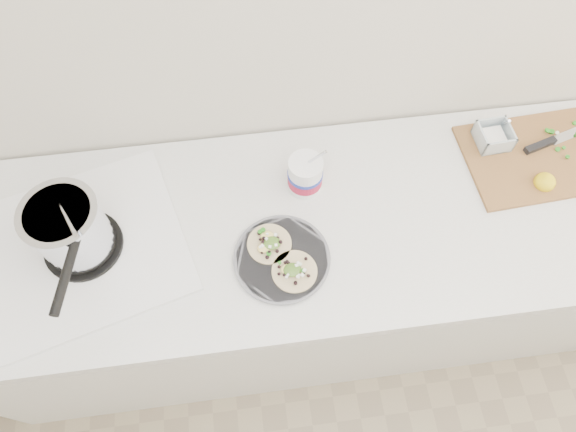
{
  "coord_description": "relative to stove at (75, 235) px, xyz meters",
  "views": [
    {
      "loc": [
        -0.22,
        0.76,
        2.18
      ],
      "look_at": [
        -0.14,
        1.41,
        0.96
      ],
      "focal_mm": 32.0,
      "sensor_mm": 36.0,
      "label": 1
    }
  ],
  "objects": [
    {
      "name": "counter",
      "position": [
        0.7,
        0.02,
        -0.53
      ],
      "size": [
        2.44,
        0.66,
        0.9
      ],
      "color": "silver",
      "rests_on": "ground"
    },
    {
      "name": "stove",
      "position": [
        0.0,
        0.0,
        0.0
      ],
      "size": [
        0.63,
        0.6,
        0.25
      ],
      "rotation": [
        0.0,
        0.0,
        0.27
      ],
      "color": "silver",
      "rests_on": "counter"
    },
    {
      "name": "taco_plate",
      "position": [
        0.53,
        -0.1,
        -0.07
      ],
      "size": [
        0.26,
        0.26,
        0.04
      ],
      "rotation": [
        0.0,
        0.0,
        0.31
      ],
      "color": "slate",
      "rests_on": "counter"
    },
    {
      "name": "tub",
      "position": [
        0.62,
        0.12,
        -0.01
      ],
      "size": [
        0.1,
        0.1,
        0.22
      ],
      "rotation": [
        0.0,
        0.0,
        0.14
      ],
      "color": "white",
      "rests_on": "counter"
    },
    {
      "name": "cutboard",
      "position": [
        1.33,
        0.14,
        -0.07
      ],
      "size": [
        0.45,
        0.33,
        0.07
      ],
      "rotation": [
        0.0,
        0.0,
        0.06
      ],
      "color": "brown",
      "rests_on": "counter"
    }
  ]
}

